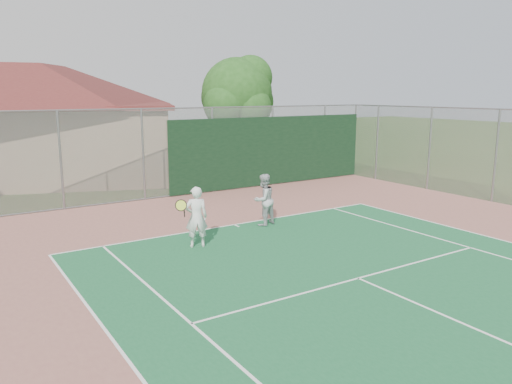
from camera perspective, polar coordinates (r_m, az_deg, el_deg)
back_fence at (r=20.79m, az=-4.67°, el=4.56°), size 20.08×0.11×3.53m
side_fence_right at (r=22.48m, az=19.22°, el=4.69°), size 0.08×9.00×3.50m
clubhouse at (r=26.76m, az=-25.27°, el=8.48°), size 17.45×14.54×6.44m
tree at (r=26.01m, az=-1.98°, el=10.93°), size 4.28×4.06×5.97m
player_white_front at (r=13.38m, az=-6.86°, el=-2.90°), size 1.10×0.75×1.65m
player_grey_back at (r=15.49m, az=0.89°, el=-0.96°), size 0.90×0.77×1.61m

